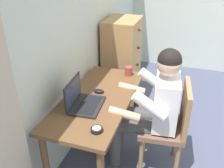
% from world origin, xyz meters
% --- Properties ---
extents(wall_back, '(4.80, 0.05, 2.50)m').
position_xyz_m(wall_back, '(0.00, 2.20, 1.25)').
color(wall_back, silver).
rests_on(wall_back, ground_plane).
extents(desk, '(1.27, 0.59, 0.72)m').
position_xyz_m(desk, '(-0.44, 1.84, 0.61)').
color(desk, brown).
rests_on(desk, ground_plane).
extents(dresser, '(0.54, 0.43, 1.16)m').
position_xyz_m(dresser, '(0.70, 1.94, 0.58)').
color(dresser, tan).
rests_on(dresser, ground_plane).
extents(chair, '(0.46, 0.44, 0.90)m').
position_xyz_m(chair, '(-0.35, 1.18, 0.51)').
color(chair, brown).
rests_on(chair, ground_plane).
extents(person_seated, '(0.57, 0.61, 1.22)m').
position_xyz_m(person_seated, '(-0.37, 1.36, 0.69)').
color(person_seated, '#4C4C4C').
rests_on(person_seated, ground_plane).
extents(laptop, '(0.36, 0.28, 0.24)m').
position_xyz_m(laptop, '(-0.61, 1.91, 0.77)').
color(laptop, '#232326').
rests_on(laptop, desk).
extents(computer_mouse, '(0.06, 0.10, 0.03)m').
position_xyz_m(computer_mouse, '(-0.36, 1.86, 0.73)').
color(computer_mouse, black).
rests_on(computer_mouse, desk).
extents(desk_clock, '(0.09, 0.09, 0.03)m').
position_xyz_m(desk_clock, '(-0.90, 1.67, 0.73)').
color(desk_clock, black).
rests_on(desk_clock, desk).
extents(coffee_mug, '(0.12, 0.08, 0.09)m').
position_xyz_m(coffee_mug, '(0.09, 1.69, 0.76)').
color(coffee_mug, '#9E3D38').
rests_on(coffee_mug, desk).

